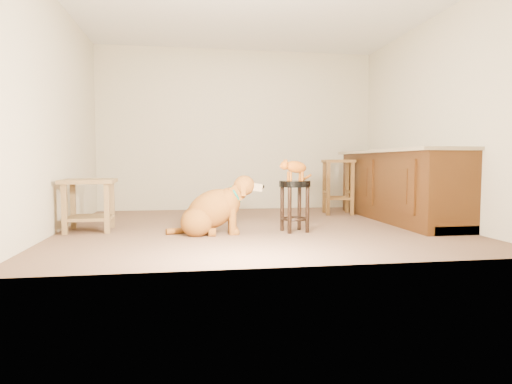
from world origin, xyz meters
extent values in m
cube|color=brown|center=(0.00, 0.00, 0.00)|extent=(4.50, 4.00, 0.01)
cube|color=beige|center=(0.00, 2.00, 1.30)|extent=(4.50, 0.04, 2.60)
cube|color=beige|center=(0.00, -2.00, 1.30)|extent=(4.50, 0.04, 2.60)
cube|color=beige|center=(-2.25, 0.00, 1.30)|extent=(0.04, 4.00, 2.60)
cube|color=beige|center=(2.25, 0.00, 1.30)|extent=(0.04, 4.00, 2.60)
cube|color=silver|center=(0.00, 0.00, 2.60)|extent=(4.50, 4.00, 0.04)
cube|color=#40220B|center=(1.95, 0.30, 0.45)|extent=(0.60, 2.50, 0.90)
cube|color=gray|center=(1.92, 0.30, 0.92)|extent=(0.70, 2.56, 0.04)
cube|color=black|center=(1.99, 0.30, 0.05)|extent=(0.52, 2.50, 0.10)
cube|color=#40220B|center=(1.64, -0.25, 0.50)|extent=(0.02, 0.90, 0.62)
cube|color=#40220B|center=(1.64, 0.85, 0.50)|extent=(0.02, 0.90, 0.62)
cube|color=#341B09|center=(1.63, -0.25, 0.50)|extent=(0.02, 0.60, 0.40)
cube|color=#341B09|center=(1.63, 0.85, 0.50)|extent=(0.02, 0.60, 0.40)
cylinder|color=black|center=(0.44, -0.30, 0.25)|extent=(0.04, 0.04, 0.50)
cylinder|color=black|center=(0.23, -0.33, 0.25)|extent=(0.04, 0.04, 0.50)
cylinder|color=black|center=(0.48, -0.50, 0.25)|extent=(0.04, 0.04, 0.50)
cylinder|color=black|center=(0.27, -0.54, 0.25)|extent=(0.04, 0.04, 0.50)
torus|color=black|center=(0.35, -0.42, 0.15)|extent=(0.34, 0.34, 0.02)
cylinder|color=black|center=(0.35, -0.42, 0.54)|extent=(0.35, 0.35, 0.07)
cube|color=brown|center=(1.59, 1.22, 0.38)|extent=(0.06, 0.06, 0.77)
cube|color=brown|center=(1.24, 1.28, 0.38)|extent=(0.06, 0.06, 0.77)
cube|color=brown|center=(1.54, 0.88, 0.38)|extent=(0.06, 0.06, 0.77)
cube|color=brown|center=(1.19, 0.93, 0.38)|extent=(0.06, 0.06, 0.77)
cube|color=brown|center=(1.39, 1.08, 0.79)|extent=(0.50, 0.50, 0.04)
cube|color=brown|center=(-1.71, 0.21, 0.27)|extent=(0.06, 0.06, 0.54)
cube|color=brown|center=(-2.15, 0.19, 0.27)|extent=(0.06, 0.06, 0.54)
cube|color=brown|center=(-1.69, -0.22, 0.27)|extent=(0.06, 0.06, 0.54)
cube|color=brown|center=(-2.13, -0.24, 0.27)|extent=(0.06, 0.06, 0.54)
cube|color=brown|center=(-1.92, -0.01, 0.56)|extent=(0.59, 0.59, 0.04)
cube|color=brown|center=(-1.92, -0.01, 0.15)|extent=(0.50, 0.50, 0.03)
ellipsoid|color=brown|center=(-0.73, -0.30, 0.14)|extent=(0.34, 0.29, 0.30)
ellipsoid|color=brown|center=(-0.73, -0.55, 0.14)|extent=(0.34, 0.29, 0.30)
cylinder|color=brown|center=(-0.56, -0.29, 0.04)|extent=(0.08, 0.10, 0.10)
cylinder|color=brown|center=(-0.57, -0.58, 0.04)|extent=(0.08, 0.10, 0.10)
ellipsoid|color=brown|center=(-0.57, -0.43, 0.27)|extent=(0.70, 0.38, 0.62)
ellipsoid|color=brown|center=(-0.39, -0.44, 0.34)|extent=(0.27, 0.29, 0.31)
cylinder|color=brown|center=(-0.35, -0.36, 0.18)|extent=(0.08, 0.08, 0.36)
cylinder|color=brown|center=(-0.35, -0.53, 0.18)|extent=(0.08, 0.08, 0.36)
sphere|color=brown|center=(-0.32, -0.36, 0.02)|extent=(0.10, 0.10, 0.10)
sphere|color=brown|center=(-0.32, -0.53, 0.02)|extent=(0.10, 0.10, 0.10)
cylinder|color=brown|center=(-0.31, -0.44, 0.44)|extent=(0.23, 0.17, 0.23)
ellipsoid|color=brown|center=(-0.22, -0.45, 0.52)|extent=(0.24, 0.22, 0.22)
cube|color=#9B8161|center=(-0.09, -0.45, 0.50)|extent=(0.16, 0.09, 0.10)
sphere|color=black|center=(-0.02, -0.45, 0.51)|extent=(0.05, 0.05, 0.05)
cube|color=brown|center=(-0.23, -0.34, 0.50)|extent=(0.05, 0.06, 0.16)
cube|color=brown|center=(-0.24, -0.54, 0.50)|extent=(0.05, 0.06, 0.16)
torus|color=#0B5846|center=(-0.31, -0.44, 0.43)|extent=(0.13, 0.21, 0.19)
cylinder|color=#D8BF4C|center=(-0.26, -0.44, 0.36)|extent=(0.01, 0.04, 0.04)
cylinder|color=brown|center=(-0.92, -0.37, 0.03)|extent=(0.29, 0.15, 0.07)
ellipsoid|color=#9C4C0F|center=(0.37, -0.42, 0.72)|extent=(0.28, 0.17, 0.16)
cylinder|color=#9C4C0F|center=(0.28, -0.40, 0.62)|extent=(0.03, 0.03, 0.10)
sphere|color=#9C4C0F|center=(0.28, -0.40, 0.58)|extent=(0.03, 0.03, 0.03)
cylinder|color=#9C4C0F|center=(0.30, -0.46, 0.62)|extent=(0.03, 0.03, 0.10)
sphere|color=#9C4C0F|center=(0.30, -0.46, 0.58)|extent=(0.03, 0.03, 0.03)
cylinder|color=#9C4C0F|center=(0.42, -0.37, 0.62)|extent=(0.03, 0.03, 0.10)
sphere|color=#9C4C0F|center=(0.42, -0.37, 0.58)|extent=(0.03, 0.03, 0.03)
cylinder|color=#9C4C0F|center=(0.44, -0.44, 0.62)|extent=(0.03, 0.03, 0.10)
sphere|color=#9C4C0F|center=(0.44, -0.44, 0.58)|extent=(0.03, 0.03, 0.03)
sphere|color=#9C4C0F|center=(0.23, -0.44, 0.74)|extent=(0.10, 0.10, 0.10)
sphere|color=#9C4C0F|center=(0.19, -0.45, 0.73)|extent=(0.04, 0.04, 0.04)
sphere|color=brown|center=(0.18, -0.45, 0.73)|extent=(0.01, 0.01, 0.01)
cone|color=#9C4C0F|center=(0.24, -0.41, 0.79)|extent=(0.05, 0.05, 0.05)
cone|color=#C66B60|center=(0.23, -0.41, 0.79)|extent=(0.03, 0.03, 0.03)
cone|color=#9C4C0F|center=(0.25, -0.47, 0.79)|extent=(0.05, 0.05, 0.05)
cone|color=#C66B60|center=(0.24, -0.47, 0.79)|extent=(0.03, 0.03, 0.03)
cylinder|color=#9C4C0F|center=(0.49, -0.36, 0.59)|extent=(0.18, 0.14, 0.09)
camera|label=1|loc=(-0.80, -5.04, 0.78)|focal=30.00mm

